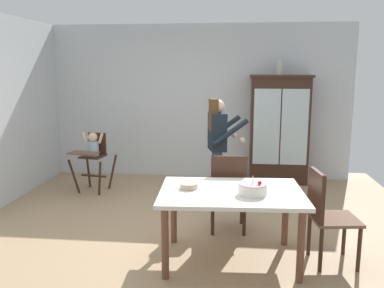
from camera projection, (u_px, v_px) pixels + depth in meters
The scene contains 11 objects.
ground_plane at pixel (178, 232), 4.86m from camera, with size 6.24×6.24×0.00m, color tan.
wall_back at pixel (198, 102), 7.18m from camera, with size 5.32×0.06×2.70m, color silver.
china_cabinet at pixel (279, 129), 6.86m from camera, with size 1.02×0.48×1.83m.
ceramic_vase at pixel (280, 68), 6.67m from camera, with size 0.13×0.13×0.27m.
high_chair_with_toddler at pixel (93, 151), 6.37m from camera, with size 0.66×0.75×0.95m.
adult_person at pixel (218, 140), 5.59m from camera, with size 0.60×0.58×1.53m.
dining_table at pixel (231, 200), 4.03m from camera, with size 1.47×1.06×0.74m.
birthday_cake at pixel (253, 189), 3.89m from camera, with size 0.28×0.28×0.19m.
serving_bowl at pixel (189, 186), 4.09m from camera, with size 0.18×0.18×0.06m, color #C6AD93.
dining_chair_far_side at pixel (229, 188), 4.75m from camera, with size 0.47×0.47×0.96m.
dining_chair_right_end at pixel (325, 210), 3.99m from camera, with size 0.49×0.49×0.96m.
Camera 1 is at (0.65, -4.54, 1.94)m, focal length 37.80 mm.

